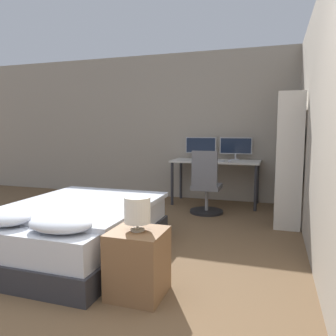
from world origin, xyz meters
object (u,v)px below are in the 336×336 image
Objects in this scene: bedside_lamp at (137,210)px; office_chair at (206,190)px; monitor_left at (201,146)px; monitor_right at (236,147)px; keyboard at (213,161)px; desk at (215,166)px; nightstand at (138,263)px; computer_mouse at (230,161)px; bookshelf at (289,152)px; bed at (77,229)px.

office_chair reaches higher than bedside_lamp.
monitor_left is at bearing 94.63° from bedside_lamp.
monitor_right is 0.59m from keyboard.
monitor_left reaches higher than office_chair.
keyboard is at bearing -90.00° from desk.
keyboard is at bearing -55.14° from monitor_left.
nightstand is 0.42m from bedside_lamp.
computer_mouse is 0.04× the size of bookshelf.
nightstand is 3.36m from desk.
monitor_right is (0.31, 0.23, 0.32)m from desk.
keyboard is 0.28m from computer_mouse.
nightstand is at bearing -90.46° from keyboard.
monitor_right is 7.95× the size of computer_mouse.
nightstand is 7.48× the size of computer_mouse.
bedside_lamp is 3.81× the size of computer_mouse.
desk is at bearing 141.44° from bookshelf.
monitor_left is (0.66, 2.95, 0.73)m from bed.
keyboard is 0.62m from office_chair.
monitor_right is 1.50× the size of keyboard.
nightstand is 3.64m from monitor_left.
desk is 0.24m from keyboard.
monitor_left is 1.50× the size of keyboard.
bed is 27.19× the size of computer_mouse.
desk is 2.69× the size of monitor_left.
monitor_left is at bearing 142.00° from bookshelf.
monitor_left reaches higher than desk.
desk is 0.50m from monitor_right.
monitor_left is 7.95× the size of computer_mouse.
office_chair reaches higher than bed.
bedside_lamp is 0.48× the size of monitor_right.
monitor_left is 1.85m from bookshelf.
office_chair is at bearing -122.51° from computer_mouse.
nightstand is at bearing -115.93° from bookshelf.
keyboard reaches higher than nightstand.
keyboard is 0.38× the size of office_chair.
keyboard reaches higher than bed.
bedside_lamp is at bearing -90.07° from office_chair.
nightstand is at bearing -85.37° from monitor_left.
desk is 0.75m from office_chair.
bed is 7.14× the size of bedside_lamp.
bookshelf is (1.17, 2.41, 0.75)m from nightstand.
bedside_lamp is 0.27× the size of office_chair.
bedside_lamp is 0.72× the size of keyboard.
monitor_left reaches higher than nightstand.
office_chair is (-0.33, -0.91, -0.62)m from monitor_right.
office_chair is (0.00, 2.64, 0.11)m from nightstand.
monitor_right reaches higher than nightstand.
bed is 3.42× the size of monitor_right.
computer_mouse reaches higher than desk.
keyboard is (0.31, -0.45, -0.22)m from monitor_left.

